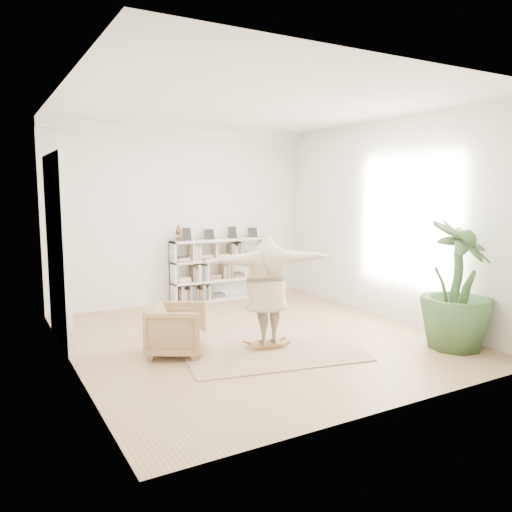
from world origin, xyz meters
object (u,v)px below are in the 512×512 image
(bookshelf, at_px, (221,270))
(person, at_px, (267,287))
(armchair, at_px, (177,330))
(houseplant, at_px, (457,285))
(rocker_board, at_px, (267,344))

(bookshelf, relative_size, person, 1.11)
(armchair, height_order, person, person)
(bookshelf, xyz_separation_m, houseplant, (1.56, -4.74, 0.31))
(bookshelf, distance_m, houseplant, 4.99)
(armchair, relative_size, person, 0.40)
(houseplant, bearing_deg, rocker_board, 150.78)
(rocker_board, relative_size, person, 0.25)
(armchair, bearing_deg, houseplant, -85.73)
(person, bearing_deg, houseplant, 162.22)
(armchair, distance_m, houseplant, 4.11)
(person, height_order, houseplant, houseplant)
(bookshelf, bearing_deg, houseplant, -71.81)
(armchair, distance_m, rocker_board, 1.35)
(bookshelf, relative_size, armchair, 2.80)
(bookshelf, height_order, person, person)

